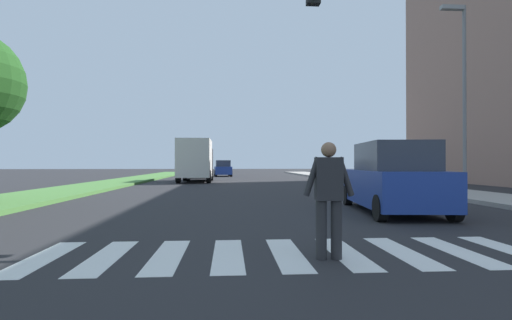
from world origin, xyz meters
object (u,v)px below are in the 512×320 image
(traffic_light_gantry, at_px, (57,13))
(suv_crossing, at_px, (393,179))
(street_lamp_right, at_px, (462,82))
(sedan_midblock, at_px, (199,170))
(pedestrian_performer, at_px, (329,194))
(sedan_distant, at_px, (223,169))
(truck_box_delivery, at_px, (196,160))

(traffic_light_gantry, distance_m, suv_crossing, 9.17)
(street_lamp_right, distance_m, sedan_midblock, 20.73)
(pedestrian_performer, bearing_deg, sedan_midblock, 98.41)
(pedestrian_performer, xyz_separation_m, sedan_distant, (-2.06, 35.93, -0.15))
(suv_crossing, bearing_deg, sedan_midblock, 108.67)
(traffic_light_gantry, bearing_deg, street_lamp_right, 28.11)
(street_lamp_right, xyz_separation_m, pedestrian_performer, (-7.78, -9.19, -3.66))
(traffic_light_gantry, distance_m, sedan_midblock, 23.80)
(suv_crossing, distance_m, sedan_distant, 31.22)
(pedestrian_performer, distance_m, suv_crossing, 6.07)
(suv_crossing, bearing_deg, street_lamp_right, 41.26)
(sedan_distant, bearing_deg, traffic_light_gantry, -94.78)
(street_lamp_right, distance_m, suv_crossing, 7.13)
(suv_crossing, xyz_separation_m, sedan_midblock, (-7.02, 20.78, -0.12))
(suv_crossing, bearing_deg, pedestrian_performer, -121.71)
(street_lamp_right, height_order, sedan_distant, street_lamp_right)
(truck_box_delivery, bearing_deg, traffic_light_gantry, -92.61)
(street_lamp_right, relative_size, truck_box_delivery, 1.21)
(pedestrian_performer, xyz_separation_m, truck_box_delivery, (-3.89, 23.69, 0.70))
(street_lamp_right, relative_size, pedestrian_performer, 4.44)
(pedestrian_performer, bearing_deg, traffic_light_gantry, 153.36)
(sedan_distant, xyz_separation_m, truck_box_delivery, (-1.83, -12.25, 0.85))
(traffic_light_gantry, relative_size, sedan_midblock, 2.04)
(traffic_light_gantry, height_order, truck_box_delivery, traffic_light_gantry)
(sedan_midblock, relative_size, truck_box_delivery, 0.75)
(traffic_light_gantry, relative_size, truck_box_delivery, 1.53)
(pedestrian_performer, bearing_deg, sedan_distant, 93.28)
(street_lamp_right, relative_size, suv_crossing, 1.57)
(truck_box_delivery, bearing_deg, sedan_midblock, 88.52)
(traffic_light_gantry, height_order, sedan_distant, traffic_light_gantry)
(traffic_light_gantry, height_order, street_lamp_right, street_lamp_right)
(street_lamp_right, bearing_deg, truck_box_delivery, 128.85)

